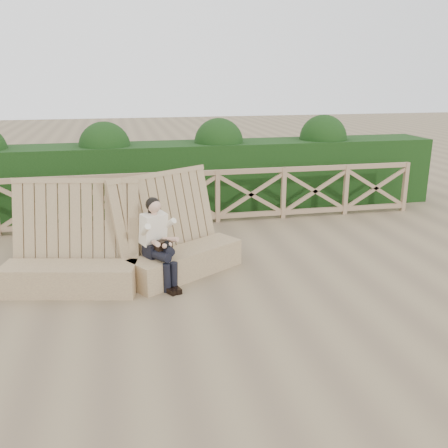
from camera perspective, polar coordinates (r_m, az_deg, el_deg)
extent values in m
plane|color=brown|center=(7.09, -0.72, -7.99)|extent=(60.00, 60.00, 0.00)
cube|color=#7E6248|center=(7.39, -17.21, -5.97)|extent=(1.93, 0.89, 0.41)
cube|color=#7E6248|center=(7.44, -16.99, -1.08)|extent=(1.91, 0.83, 1.53)
cube|color=#7E6248|center=(7.69, -4.33, -4.33)|extent=(1.84, 1.41, 0.41)
cube|color=#7E6248|center=(7.70, -5.72, 0.19)|extent=(1.81, 1.36, 1.53)
cube|color=black|center=(7.37, -7.79, -2.87)|extent=(0.40, 0.36, 0.20)
cube|color=beige|center=(7.30, -8.08, -0.50)|extent=(0.44, 0.40, 0.48)
sphere|color=tan|center=(7.17, -7.99, 2.05)|extent=(0.26, 0.26, 0.19)
sphere|color=black|center=(7.19, -8.14, 2.24)|extent=(0.28, 0.28, 0.21)
cylinder|color=black|center=(7.18, -7.48, -3.54)|extent=(0.32, 0.43, 0.14)
cylinder|color=black|center=(7.25, -6.63, -2.78)|extent=(0.32, 0.44, 0.15)
cylinder|color=black|center=(7.13, -6.55, -6.16)|extent=(0.15, 0.15, 0.41)
cylinder|color=black|center=(7.17, -5.75, -5.99)|extent=(0.15, 0.15, 0.41)
cube|color=black|center=(7.13, -6.12, -7.60)|extent=(0.18, 0.23, 0.07)
cube|color=black|center=(7.16, -5.44, -7.45)|extent=(0.18, 0.23, 0.07)
cube|color=black|center=(7.22, -6.98, -2.50)|extent=(0.28, 0.24, 0.16)
cube|color=black|center=(7.07, -6.44, -2.41)|extent=(0.09, 0.10, 0.11)
cube|color=#8F7253|center=(10.08, -4.79, 5.74)|extent=(10.10, 0.07, 0.10)
cube|color=#8F7253|center=(10.30, -4.66, 0.65)|extent=(10.10, 0.07, 0.10)
cube|color=black|center=(11.31, -5.58, 5.37)|extent=(12.00, 1.20, 1.50)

